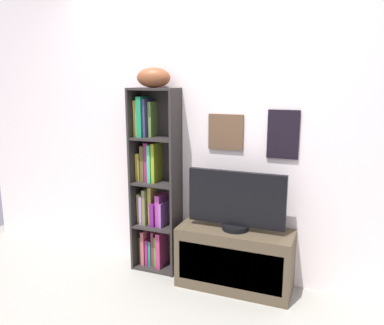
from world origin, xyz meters
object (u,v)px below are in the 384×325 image
football (154,78)px  tv_stand (235,258)px  television (236,201)px  bookshelf (153,186)px

football → tv_stand: size_ratio=0.31×
television → football: bearing=175.0°
football → television: (0.75, -0.07, -0.97)m
bookshelf → tv_stand: 0.95m
television → tv_stand: bearing=-90.0°
bookshelf → tv_stand: size_ratio=1.74×
tv_stand → bookshelf: bearing=173.2°
football → tv_stand: 1.65m
bookshelf → football: bearing=-37.2°
bookshelf → television: size_ratio=2.06×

